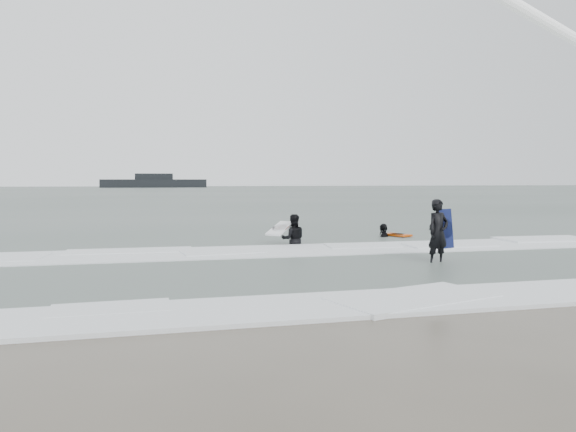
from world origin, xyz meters
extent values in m
plane|color=brown|center=(0.00, 0.00, 0.00)|extent=(320.00, 320.00, 0.00)
plane|color=#47544C|center=(0.00, 80.00, 0.06)|extent=(320.00, 320.00, 0.00)
imported|color=black|center=(3.22, 3.06, 0.00)|extent=(0.66, 0.51, 1.60)
imported|color=black|center=(0.77, 7.54, 0.00)|extent=(0.81, 0.67, 1.53)
imported|color=black|center=(4.41, 9.09, 0.00)|extent=(0.84, 1.05, 1.66)
imported|color=black|center=(7.41, 11.06, 0.00)|extent=(0.85, 0.70, 1.50)
cube|color=white|center=(0.00, -0.60, 0.03)|extent=(30.03, 2.32, 0.07)
cube|color=white|center=(0.00, 6.00, 0.04)|extent=(30.00, 2.60, 0.09)
cube|color=black|center=(-3.27, 135.23, 1.07)|extent=(25.68, 4.59, 2.02)
cube|color=black|center=(-3.27, 135.23, 2.81)|extent=(9.17, 2.75, 1.47)
camera|label=1|loc=(-3.36, -9.05, 2.04)|focal=35.00mm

